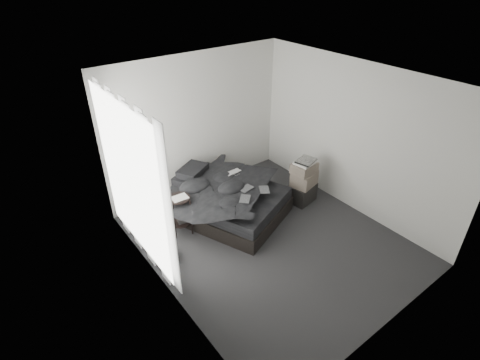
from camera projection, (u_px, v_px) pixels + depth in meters
floor at (270, 240)px, 6.08m from camera, size 3.60×4.20×0.01m
ceiling at (278, 81)px, 4.72m from camera, size 3.60×4.20×0.01m
wall_back at (197, 125)px, 6.82m from camera, size 3.60×0.01×2.60m
wall_front at (405, 249)px, 3.97m from camera, size 3.60×0.01×2.60m
wall_left at (161, 216)px, 4.47m from camera, size 0.01×4.20×2.60m
wall_right at (353, 138)px, 6.33m from camera, size 0.01×4.20×2.60m
window_left at (131, 181)px, 5.06m from camera, size 0.02×2.00×2.30m
curtain_left at (135, 184)px, 5.13m from camera, size 0.06×2.12×2.48m
bed at (227, 207)px, 6.63m from camera, size 2.06×2.32×0.26m
mattress at (226, 196)px, 6.51m from camera, size 1.98×2.24×0.20m
duvet at (228, 187)px, 6.38m from camera, size 1.92×2.04×0.22m
pillow_lower at (190, 178)px, 6.72m from camera, size 0.68×0.58×0.13m
pillow_upper at (192, 170)px, 6.69m from camera, size 0.65×0.58×0.12m
laptop at (234, 170)px, 6.61m from camera, size 0.32×0.22×0.02m
comic_a at (245, 195)px, 5.95m from camera, size 0.28×0.28×0.01m
comic_b at (246, 185)px, 6.21m from camera, size 0.26×0.20×0.01m
comic_c at (264, 186)px, 6.17m from camera, size 0.26×0.29×0.01m
side_stand at (181, 215)px, 6.09m from camera, size 0.44×0.44×0.67m
papers at (180, 198)px, 5.91m from camera, size 0.27×0.21×0.01m
floor_books at (171, 254)px, 5.67m from camera, size 0.21×0.26×0.16m
box_lower at (302, 193)px, 6.95m from camera, size 0.53×0.44×0.35m
box_mid at (304, 178)px, 6.79m from camera, size 0.51×0.44×0.27m
box_upper at (304, 168)px, 6.66m from camera, size 0.46×0.39×0.18m
art_book_white at (305, 162)px, 6.61m from camera, size 0.40×0.34×0.04m
art_book_snake at (306, 161)px, 6.59m from camera, size 0.41×0.36×0.03m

